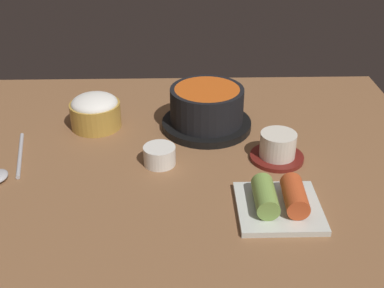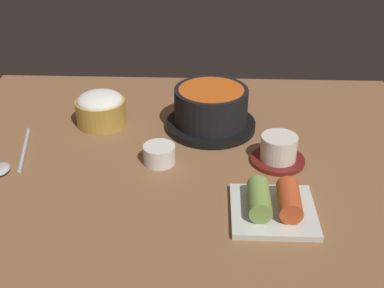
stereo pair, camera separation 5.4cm
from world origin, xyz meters
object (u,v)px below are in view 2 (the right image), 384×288
(stone_pot, at_px, (211,109))
(tea_cup_with_saucer, at_px, (278,150))
(kimchi_plate, at_px, (274,205))
(spoon, at_px, (8,162))
(banchan_cup_center, at_px, (159,154))
(rice_bowl, at_px, (101,108))

(stone_pot, bearing_deg, tea_cup_with_saucer, -45.98)
(kimchi_plate, bearing_deg, spoon, 165.17)
(tea_cup_with_saucer, height_order, banchan_cup_center, tea_cup_with_saucer)
(stone_pot, distance_m, tea_cup_with_saucer, 0.19)
(stone_pot, bearing_deg, rice_bowl, 177.32)
(rice_bowl, bearing_deg, spoon, -129.10)
(tea_cup_with_saucer, bearing_deg, banchan_cup_center, -177.20)
(spoon, bearing_deg, stone_pot, 23.45)
(stone_pot, bearing_deg, kimchi_plate, -70.47)
(banchan_cup_center, bearing_deg, stone_pot, 56.33)
(rice_bowl, height_order, banchan_cup_center, rice_bowl)
(stone_pot, distance_m, banchan_cup_center, 0.17)
(spoon, bearing_deg, kimchi_plate, -14.83)
(spoon, bearing_deg, banchan_cup_center, 4.18)
(kimchi_plate, height_order, spoon, kimchi_plate)
(rice_bowl, bearing_deg, banchan_cup_center, -47.73)
(banchan_cup_center, relative_size, spoon, 0.33)
(tea_cup_with_saucer, relative_size, spoon, 0.56)
(stone_pot, distance_m, kimchi_plate, 0.31)
(tea_cup_with_saucer, distance_m, banchan_cup_center, 0.22)
(kimchi_plate, bearing_deg, tea_cup_with_saucer, 81.22)
(stone_pot, relative_size, rice_bowl, 1.78)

